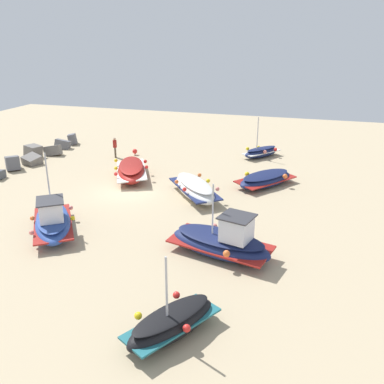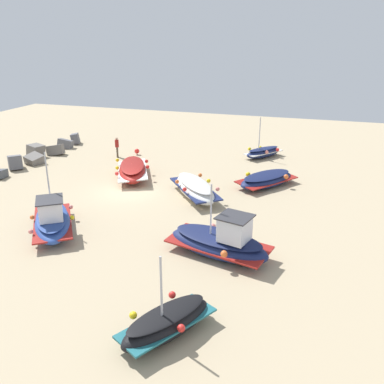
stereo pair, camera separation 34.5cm
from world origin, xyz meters
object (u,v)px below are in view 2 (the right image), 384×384
object	(u,v)px
person_walking	(117,146)
fishing_boat_5	(220,242)
fishing_boat_3	(267,180)
fishing_boat_1	(195,189)
fishing_boat_6	(263,152)
fishing_boat_0	(132,170)
mooring_buoy_0	(137,151)
fishing_boat_2	(167,323)
fishing_boat_4	(52,220)

from	to	relation	value
person_walking	fishing_boat_5	bearing A→B (deg)	110.82
fishing_boat_3	fishing_boat_5	size ratio (longest dim) A/B	0.88
fishing_boat_3	person_walking	bearing A→B (deg)	111.16
fishing_boat_1	fishing_boat_5	distance (m)	7.63
fishing_boat_6	person_walking	bearing A→B (deg)	144.12
fishing_boat_0	mooring_buoy_0	world-z (taller)	fishing_boat_0
fishing_boat_5	mooring_buoy_0	xyz separation A→B (m)	(14.87, 11.16, -0.37)
fishing_boat_0	person_walking	xyz separation A→B (m)	(4.51, 3.54, 0.42)
fishing_boat_2	mooring_buoy_0	xyz separation A→B (m)	(20.92, 10.82, -0.21)
fishing_boat_0	fishing_boat_5	world-z (taller)	fishing_boat_5
fishing_boat_2	person_walking	size ratio (longest dim) A/B	2.24
fishing_boat_1	mooring_buoy_0	size ratio (longest dim) A/B	9.54
fishing_boat_3	fishing_boat_4	size ratio (longest dim) A/B	0.94
fishing_boat_2	fishing_boat_5	bearing A→B (deg)	26.43
fishing_boat_2	fishing_boat_6	size ratio (longest dim) A/B	1.06
fishing_boat_1	fishing_boat_6	world-z (taller)	fishing_boat_6
fishing_boat_2	person_walking	world-z (taller)	fishing_boat_2
fishing_boat_0	fishing_boat_2	size ratio (longest dim) A/B	1.44
fishing_boat_1	person_walking	distance (m)	11.31
fishing_boat_5	fishing_boat_4	bearing A→B (deg)	-164.20
mooring_buoy_0	person_walking	bearing A→B (deg)	134.32
fishing_boat_3	mooring_buoy_0	size ratio (longest dim) A/B	9.01
fishing_boat_1	fishing_boat_5	world-z (taller)	fishing_boat_5
fishing_boat_1	fishing_boat_3	world-z (taller)	fishing_boat_1
fishing_boat_3	fishing_boat_4	world-z (taller)	fishing_boat_4
fishing_boat_3	person_walking	world-z (taller)	person_walking
fishing_boat_1	person_walking	xyz separation A→B (m)	(6.82, 9.01, 0.42)
person_walking	fishing_boat_2	bearing A→B (deg)	100.04
fishing_boat_1	fishing_boat_4	distance (m)	9.04
fishing_boat_5	mooring_buoy_0	bearing A→B (deg)	141.12
mooring_buoy_0	fishing_boat_3	bearing A→B (deg)	-111.05
fishing_boat_4	mooring_buoy_0	world-z (taller)	fishing_boat_4
fishing_boat_0	fishing_boat_2	bearing A→B (deg)	-177.16
fishing_boat_1	fishing_boat_2	xyz separation A→B (m)	(-12.89, -3.05, -0.05)
fishing_boat_2	fishing_boat_3	world-z (taller)	fishing_boat_2
fishing_boat_5	fishing_boat_2	bearing A→B (deg)	-79.01
fishing_boat_3	fishing_boat_6	size ratio (longest dim) A/B	1.32
fishing_boat_2	fishing_boat_6	bearing A→B (deg)	30.43
fishing_boat_0	fishing_boat_2	distance (m)	17.43
fishing_boat_0	fishing_boat_6	distance (m)	11.62
fishing_boat_1	fishing_boat_2	distance (m)	13.24
fishing_boat_5	person_walking	size ratio (longest dim) A/B	3.15
fishing_boat_2	fishing_boat_4	size ratio (longest dim) A/B	0.76
fishing_boat_4	fishing_boat_5	bearing A→B (deg)	56.35
fishing_boat_1	fishing_boat_6	bearing A→B (deg)	126.80
fishing_boat_4	mooring_buoy_0	bearing A→B (deg)	152.90
fishing_boat_3	fishing_boat_5	bearing A→B (deg)	-148.15
fishing_boat_3	fishing_boat_6	xyz separation A→B (m)	(7.05, 1.31, -0.01)
fishing_boat_1	fishing_boat_5	xyz separation A→B (m)	(-6.84, -3.39, 0.11)
fishing_boat_2	fishing_boat_1	bearing A→B (deg)	42.99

